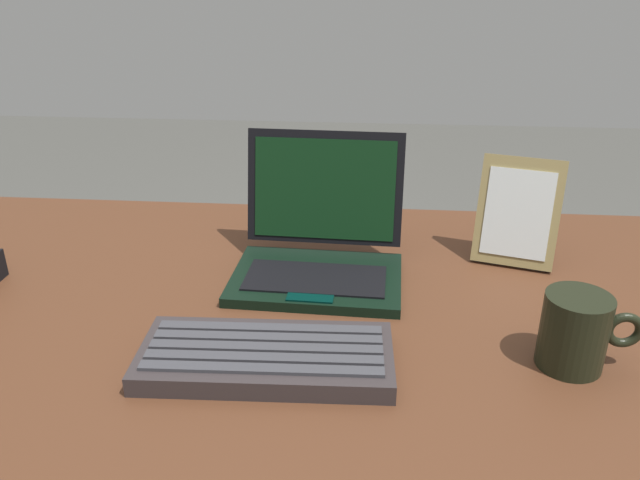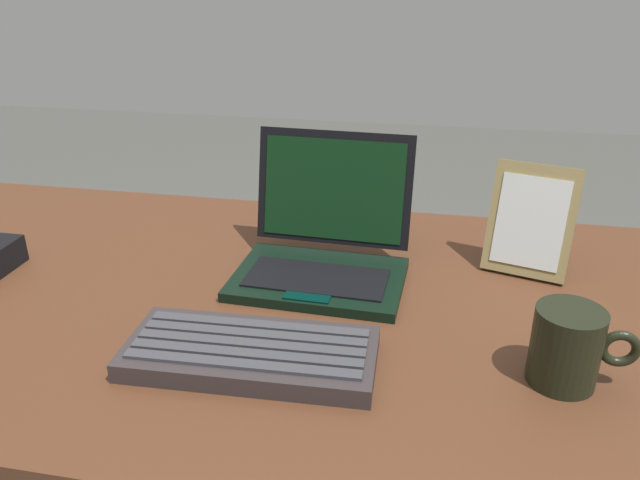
% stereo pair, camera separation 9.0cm
% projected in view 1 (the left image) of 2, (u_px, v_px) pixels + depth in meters
% --- Properties ---
extents(desk, '(1.74, 0.76, 0.72)m').
position_uv_depth(desk, '(274.00, 355.00, 0.96)').
color(desk, '#4E2C1A').
rests_on(desk, ground).
extents(laptop_front, '(0.27, 0.23, 0.21)m').
position_uv_depth(laptop_front, '(319.00, 249.00, 0.98)').
color(laptop_front, black).
rests_on(laptop_front, desk).
extents(external_keyboard, '(0.31, 0.15, 0.03)m').
position_uv_depth(external_keyboard, '(266.00, 356.00, 0.76)').
color(external_keyboard, '#2F292A').
rests_on(external_keyboard, desk).
extents(photo_frame, '(0.14, 0.09, 0.17)m').
position_uv_depth(photo_frame, '(518.00, 213.00, 1.00)').
color(photo_frame, olive).
rests_on(photo_frame, desk).
extents(coffee_mug, '(0.12, 0.08, 0.10)m').
position_uv_depth(coffee_mug, '(576.00, 331.00, 0.75)').
color(coffee_mug, black).
rests_on(coffee_mug, desk).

